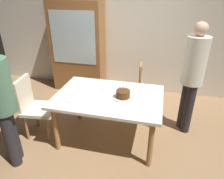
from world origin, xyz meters
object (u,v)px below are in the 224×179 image
object	(u,v)px
plate_near_celebrant	(75,100)
person_guest	(193,74)
china_cabinet	(78,48)
chair_spindle_back	(130,89)
person_celebrant	(2,101)
chair_upholstered	(33,104)
plate_far_side	(108,87)
birthday_cake	(123,95)
dining_table	(109,101)

from	to	relation	value
plate_near_celebrant	person_guest	size ratio (longest dim) A/B	0.13
plate_near_celebrant	china_cabinet	world-z (taller)	china_cabinet
chair_spindle_back	person_celebrant	world-z (taller)	person_celebrant
chair_upholstered	person_celebrant	xyz separation A→B (m)	(0.05, -0.59, 0.39)
plate_far_side	person_guest	distance (m)	1.26
person_guest	person_celebrant	bearing A→B (deg)	-150.33
plate_near_celebrant	plate_far_side	distance (m)	0.57
birthday_cake	person_celebrant	world-z (taller)	person_celebrant
chair_upholstered	person_guest	distance (m)	2.41
dining_table	person_guest	size ratio (longest dim) A/B	0.88
person_guest	dining_table	bearing A→B (deg)	-155.42
birthday_cake	china_cabinet	size ratio (longest dim) A/B	0.15
chair_upholstered	person_celebrant	size ratio (longest dim) A/B	0.59
plate_near_celebrant	person_guest	distance (m)	1.73
chair_spindle_back	chair_upholstered	world-z (taller)	same
chair_upholstered	person_celebrant	bearing A→B (deg)	-85.46
chair_spindle_back	chair_upholstered	xyz separation A→B (m)	(-1.31, -1.00, 0.07)
dining_table	person_guest	xyz separation A→B (m)	(1.13, 0.52, 0.32)
person_celebrant	person_guest	xyz separation A→B (m)	(2.22, 1.27, 0.06)
birthday_cake	chair_upholstered	size ratio (longest dim) A/B	0.29
plate_near_celebrant	person_celebrant	world-z (taller)	person_celebrant
person_guest	birthday_cake	bearing A→B (deg)	-149.80
plate_far_side	chair_spindle_back	distance (m)	0.72
dining_table	plate_far_side	size ratio (longest dim) A/B	6.81
china_cabinet	chair_upholstered	bearing A→B (deg)	-91.71
birthday_cake	china_cabinet	world-z (taller)	china_cabinet
birthday_cake	person_guest	world-z (taller)	person_guest
birthday_cake	chair_spindle_back	world-z (taller)	chair_spindle_back
dining_table	plate_near_celebrant	bearing A→B (deg)	-150.61
dining_table	china_cabinet	world-z (taller)	china_cabinet
chair_spindle_back	china_cabinet	bearing A→B (deg)	150.38
birthday_cake	plate_near_celebrant	size ratio (longest dim) A/B	1.27
plate_far_side	person_guest	world-z (taller)	person_guest
china_cabinet	birthday_cake	bearing A→B (deg)	-50.59
person_celebrant	chair_spindle_back	bearing A→B (deg)	51.43
person_guest	china_cabinet	bearing A→B (deg)	154.92
plate_far_side	person_celebrant	bearing A→B (deg)	-136.00
person_celebrant	china_cabinet	distance (m)	2.31
plate_near_celebrant	person_guest	world-z (taller)	person_guest
plate_far_side	china_cabinet	size ratio (longest dim) A/B	0.12
china_cabinet	person_guest	bearing A→B (deg)	-25.08
plate_near_celebrant	plate_far_side	world-z (taller)	same
plate_near_celebrant	person_guest	bearing A→B (deg)	25.90
plate_near_celebrant	chair_upholstered	world-z (taller)	chair_upholstered
plate_far_side	person_celebrant	size ratio (longest dim) A/B	0.14
birthday_cake	chair_spindle_back	distance (m)	0.92
chair_spindle_back	plate_near_celebrant	bearing A→B (deg)	-118.75
plate_near_celebrant	plate_far_side	size ratio (longest dim) A/B	1.00
chair_spindle_back	person_celebrant	xyz separation A→B (m)	(-1.27, -1.59, 0.46)
plate_far_side	person_guest	xyz separation A→B (m)	(1.21, 0.29, 0.23)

